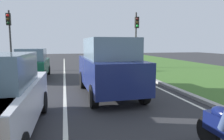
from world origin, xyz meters
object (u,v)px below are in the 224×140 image
traffic_light_near_right (136,31)px  car_hatchback_far (33,64)px  car_suv_ahead (109,66)px  traffic_light_overhead_left (9,30)px

traffic_light_near_right → car_hatchback_far: bearing=-155.5°
car_suv_ahead → traffic_light_overhead_left: (-5.76, 9.44, 1.94)m
traffic_light_near_right → traffic_light_overhead_left: (-9.93, 0.99, 0.06)m
car_hatchback_far → traffic_light_overhead_left: 5.49m
traffic_light_near_right → traffic_light_overhead_left: traffic_light_near_right is taller
car_hatchback_far → traffic_light_near_right: (7.71, 3.51, 2.17)m
car_hatchback_far → traffic_light_overhead_left: traffic_light_overhead_left is taller
car_suv_ahead → car_hatchback_far: car_suv_ahead is taller
car_suv_ahead → car_hatchback_far: (-3.55, 4.93, -0.28)m
car_suv_ahead → car_hatchback_far: bearing=124.2°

